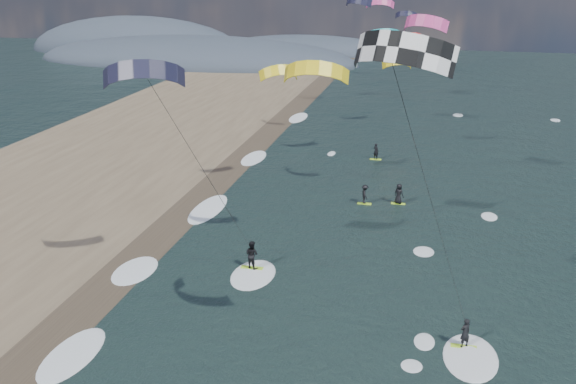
# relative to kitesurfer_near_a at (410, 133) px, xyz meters

# --- Properties ---
(wet_sand_strip) EXTENTS (3.00, 240.00, 0.00)m
(wet_sand_strip) POSITION_rel_kitesurfer_near_a_xyz_m (-17.03, 3.90, -11.86)
(wet_sand_strip) COLOR #382D23
(wet_sand_strip) RESTS_ON ground
(coastal_hills) EXTENTS (80.00, 41.00, 15.00)m
(coastal_hills) POSITION_rel_kitesurfer_near_a_xyz_m (-49.87, 101.76, -11.86)
(coastal_hills) COLOR #3D4756
(coastal_hills) RESTS_ON ground
(kitesurfer_near_a) EXTENTS (7.68, 8.88, 16.06)m
(kitesurfer_near_a) POSITION_rel_kitesurfer_near_a_xyz_m (0.00, 0.00, 0.00)
(kitesurfer_near_a) COLOR #B4F12A
(kitesurfer_near_a) RESTS_ON ground
(kitesurfer_near_b) EXTENTS (7.22, 8.81, 14.06)m
(kitesurfer_near_b) POSITION_rel_kitesurfer_near_a_xyz_m (-11.84, 6.50, -2.65)
(kitesurfer_near_b) COLOR #B4F12A
(kitesurfer_near_b) RESTS_ON ground
(far_kitesurfers) EXTENTS (4.06, 13.25, 1.66)m
(far_kitesurfers) POSITION_rel_kitesurfer_near_a_xyz_m (-3.16, 26.22, -11.06)
(far_kitesurfers) COLOR #B4F12A
(far_kitesurfers) RESTS_ON ground
(bg_kite_field) EXTENTS (13.41, 73.05, 8.29)m
(bg_kite_field) POSITION_rel_kitesurfer_near_a_xyz_m (-4.94, 44.83, -0.56)
(bg_kite_field) COLOR black
(bg_kite_field) RESTS_ON ground
(shoreline_surf) EXTENTS (2.40, 79.40, 0.11)m
(shoreline_surf) POSITION_rel_kitesurfer_near_a_xyz_m (-15.83, 8.65, -11.86)
(shoreline_surf) COLOR white
(shoreline_surf) RESTS_ON ground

